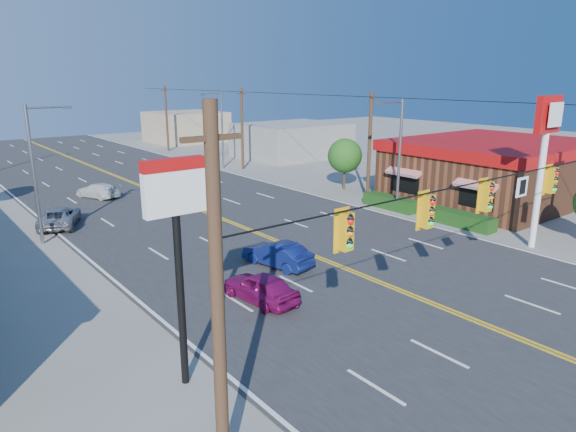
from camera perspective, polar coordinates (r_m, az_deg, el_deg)
ground at (r=21.86m, az=21.48°, el=-11.51°), size 160.00×160.00×0.00m
road at (r=35.40m, az=-7.32°, el=-0.36°), size 20.00×120.00×0.06m
signal_span at (r=20.14m, az=22.64°, el=0.96°), size 24.32×0.34×9.00m
kfc at (r=43.53m, az=21.77°, el=4.76°), size 16.30×12.40×4.70m
kfc_pylon at (r=31.53m, az=26.65°, el=7.41°), size 2.20×0.36×8.50m
pizza_hut_sign at (r=15.41m, az=-12.28°, el=-1.15°), size 1.90×0.30×6.85m
streetlight_se at (r=36.92m, az=12.12°, el=7.18°), size 2.55×0.25×8.00m
streetlight_ne at (r=55.34m, az=-7.52°, el=9.93°), size 2.55×0.25×8.00m
streetlight_sw at (r=32.44m, az=-26.12°, el=4.91°), size 2.55×0.25×8.00m
utility_pole_near at (r=40.63m, az=9.03°, el=7.58°), size 0.28×0.28×8.40m
utility_pole_mid at (r=54.41m, az=-5.12°, el=9.58°), size 0.28×0.28×8.40m
utility_pole_far at (r=70.13m, az=-13.34°, el=10.48°), size 0.28×0.28×8.40m
tree_kfc_rear at (r=44.49m, az=6.34°, el=6.67°), size 2.94×2.94×4.41m
bld_east_mid at (r=63.58m, az=0.41°, el=8.44°), size 12.00×10.00×4.00m
bld_east_far at (r=80.44m, az=-11.27°, el=9.71°), size 10.00×10.00×4.40m
car_magenta at (r=22.29m, az=-3.09°, el=-8.04°), size 1.91×3.95×1.30m
car_blue at (r=26.26m, az=-1.17°, el=-4.38°), size 2.09×4.09×1.29m
car_white at (r=43.99m, az=-20.39°, el=2.61°), size 3.01×4.37×1.17m
car_silver at (r=36.38m, az=-24.04°, el=-0.16°), size 3.85×5.08×1.28m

